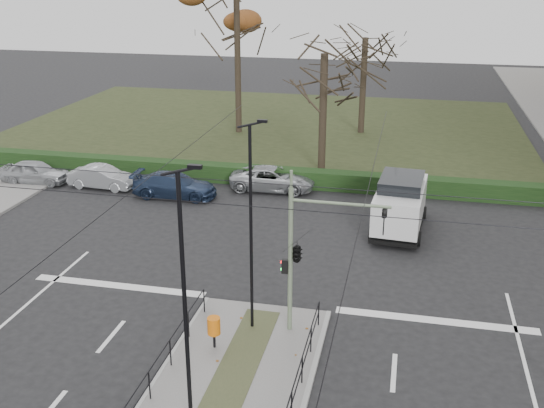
{
  "coord_description": "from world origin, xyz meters",
  "views": [
    {
      "loc": [
        4.57,
        -14.87,
        11.75
      ],
      "look_at": [
        -0.2,
        6.78,
        3.38
      ],
      "focal_mm": 42.0,
      "sensor_mm": 36.0,
      "label": 1
    }
  ],
  "objects_px": {
    "parked_car_fourth": "(273,179)",
    "parked_car_third": "(175,185)",
    "white_van": "(400,202)",
    "traffic_light": "(299,251)",
    "streetlamp_median_far": "(251,227)",
    "litter_bin": "(214,326)",
    "streetlamp_median_near": "(186,310)",
    "bare_tree_near": "(324,63)",
    "bare_tree_center": "(365,45)",
    "parked_car_first": "(35,172)",
    "parked_car_second": "(102,177)"
  },
  "relations": [
    {
      "from": "parked_car_first",
      "to": "parked_car_third",
      "type": "distance_m",
      "value": 8.61
    },
    {
      "from": "streetlamp_median_near",
      "to": "bare_tree_near",
      "type": "height_order",
      "value": "bare_tree_near"
    },
    {
      "from": "traffic_light",
      "to": "parked_car_first",
      "type": "distance_m",
      "value": 21.6
    },
    {
      "from": "litter_bin",
      "to": "streetlamp_median_far",
      "type": "distance_m",
      "value": 3.38
    },
    {
      "from": "parked_car_fourth",
      "to": "parked_car_second",
      "type": "bearing_deg",
      "value": 98.14
    },
    {
      "from": "streetlamp_median_near",
      "to": "bare_tree_near",
      "type": "xyz_separation_m",
      "value": [
        -0.01,
        23.49,
        2.59
      ]
    },
    {
      "from": "litter_bin",
      "to": "parked_car_fourth",
      "type": "height_order",
      "value": "parked_car_fourth"
    },
    {
      "from": "streetlamp_median_far",
      "to": "parked_car_fourth",
      "type": "height_order",
      "value": "streetlamp_median_far"
    },
    {
      "from": "traffic_light",
      "to": "litter_bin",
      "type": "distance_m",
      "value": 3.66
    },
    {
      "from": "parked_car_second",
      "to": "white_van",
      "type": "distance_m",
      "value": 16.6
    },
    {
      "from": "parked_car_third",
      "to": "white_van",
      "type": "xyz_separation_m",
      "value": [
        11.93,
        -2.01,
        0.7
      ]
    },
    {
      "from": "parked_car_third",
      "to": "white_van",
      "type": "relative_size",
      "value": 0.88
    },
    {
      "from": "parked_car_third",
      "to": "bare_tree_near",
      "type": "xyz_separation_m",
      "value": [
        7.11,
        5.79,
        5.88
      ]
    },
    {
      "from": "litter_bin",
      "to": "streetlamp_median_far",
      "type": "xyz_separation_m",
      "value": [
        0.9,
        1.48,
        2.91
      ]
    },
    {
      "from": "streetlamp_median_far",
      "to": "parked_car_third",
      "type": "xyz_separation_m",
      "value": [
        -7.34,
        12.08,
        -3.16
      ]
    },
    {
      "from": "streetlamp_median_near",
      "to": "parked_car_second",
      "type": "height_order",
      "value": "streetlamp_median_near"
    },
    {
      "from": "parked_car_first",
      "to": "bare_tree_center",
      "type": "relative_size",
      "value": 0.43
    },
    {
      "from": "litter_bin",
      "to": "bare_tree_near",
      "type": "bearing_deg",
      "value": 88.0
    },
    {
      "from": "parked_car_first",
      "to": "bare_tree_center",
      "type": "xyz_separation_m",
      "value": [
        17.19,
        15.47,
        5.77
      ]
    },
    {
      "from": "bare_tree_center",
      "to": "parked_car_fourth",
      "type": "bearing_deg",
      "value": -105.08
    },
    {
      "from": "parked_car_third",
      "to": "streetlamp_median_near",
      "type": "bearing_deg",
      "value": -159.37
    },
    {
      "from": "parked_car_fourth",
      "to": "parked_car_third",
      "type": "bearing_deg",
      "value": 112.24
    },
    {
      "from": "bare_tree_near",
      "to": "white_van",
      "type": "bearing_deg",
      "value": -58.3
    },
    {
      "from": "parked_car_first",
      "to": "bare_tree_center",
      "type": "height_order",
      "value": "bare_tree_center"
    },
    {
      "from": "parked_car_second",
      "to": "litter_bin",
      "type": "bearing_deg",
      "value": -138.88
    },
    {
      "from": "streetlamp_median_far",
      "to": "litter_bin",
      "type": "bearing_deg",
      "value": -121.38
    },
    {
      "from": "litter_bin",
      "to": "parked_car_third",
      "type": "bearing_deg",
      "value": 115.4
    },
    {
      "from": "parked_car_second",
      "to": "parked_car_fourth",
      "type": "height_order",
      "value": "parked_car_fourth"
    },
    {
      "from": "parked_car_fourth",
      "to": "white_van",
      "type": "height_order",
      "value": "white_van"
    },
    {
      "from": "parked_car_second",
      "to": "parked_car_fourth",
      "type": "relative_size",
      "value": 0.81
    },
    {
      "from": "litter_bin",
      "to": "parked_car_fourth",
      "type": "xyz_separation_m",
      "value": [
        -1.54,
        15.8,
        -0.26
      ]
    },
    {
      "from": "parked_car_third",
      "to": "bare_tree_center",
      "type": "relative_size",
      "value": 0.5
    },
    {
      "from": "traffic_light",
      "to": "streetlamp_median_near",
      "type": "xyz_separation_m",
      "value": [
        -1.77,
        -5.75,
        0.86
      ]
    },
    {
      "from": "parked_car_second",
      "to": "bare_tree_near",
      "type": "distance_m",
      "value": 14.03
    },
    {
      "from": "bare_tree_center",
      "to": "parked_car_first",
      "type": "bearing_deg",
      "value": -138.02
    },
    {
      "from": "white_van",
      "to": "parked_car_fourth",
      "type": "bearing_deg",
      "value": 148.86
    },
    {
      "from": "white_van",
      "to": "traffic_light",
      "type": "bearing_deg",
      "value": -106.93
    },
    {
      "from": "parked_car_second",
      "to": "bare_tree_near",
      "type": "height_order",
      "value": "bare_tree_near"
    },
    {
      "from": "parked_car_first",
      "to": "parked_car_second",
      "type": "distance_m",
      "value": 4.14
    },
    {
      "from": "traffic_light",
      "to": "parked_car_fourth",
      "type": "distance_m",
      "value": 14.94
    },
    {
      "from": "streetlamp_median_far",
      "to": "parked_car_second",
      "type": "distance_m",
      "value": 17.55
    },
    {
      "from": "streetlamp_median_far",
      "to": "bare_tree_center",
      "type": "relative_size",
      "value": 0.8
    },
    {
      "from": "traffic_light",
      "to": "streetlamp_median_far",
      "type": "xyz_separation_m",
      "value": [
        -1.56,
        -0.13,
        0.73
      ]
    },
    {
      "from": "streetlamp_median_far",
      "to": "parked_car_fourth",
      "type": "relative_size",
      "value": 1.55
    },
    {
      "from": "parked_car_first",
      "to": "parked_car_third",
      "type": "relative_size",
      "value": 0.85
    },
    {
      "from": "litter_bin",
      "to": "white_van",
      "type": "xyz_separation_m",
      "value": [
        5.49,
        11.55,
        0.45
      ]
    },
    {
      "from": "bare_tree_center",
      "to": "bare_tree_near",
      "type": "xyz_separation_m",
      "value": [
        -1.48,
        -10.15,
        0.12
      ]
    },
    {
      "from": "parked_car_second",
      "to": "bare_tree_near",
      "type": "relative_size",
      "value": 0.41
    },
    {
      "from": "streetlamp_median_near",
      "to": "streetlamp_median_far",
      "type": "bearing_deg",
      "value": 87.8
    },
    {
      "from": "streetlamp_median_near",
      "to": "parked_car_first",
      "type": "relative_size",
      "value": 1.93
    }
  ]
}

